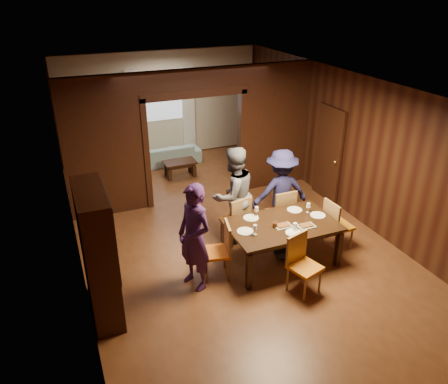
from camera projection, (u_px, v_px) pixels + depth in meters
name	position (u px, v px, depth m)	size (l,w,h in m)	color
floor	(223.00, 230.00, 8.72)	(9.00, 9.00, 0.00)	#522C17
ceiling	(223.00, 84.00, 7.45)	(5.50, 9.00, 0.02)	silver
room_walls	(191.00, 131.00, 9.63)	(5.52, 9.01, 2.90)	black
person_purple	(194.00, 238.00, 6.77)	(0.65, 0.43, 1.78)	#3B1B51
person_grey	(233.00, 195.00, 8.03)	(0.90, 0.70, 1.86)	#5A5960
person_navy	(281.00, 192.00, 8.35)	(1.09, 0.63, 1.69)	#19183D
sofa	(167.00, 154.00, 11.78)	(1.78, 0.70, 0.52)	#93BBC0
serving_bowl	(286.00, 218.00, 7.51)	(0.33, 0.33, 0.08)	black
dining_table	(281.00, 243.00, 7.59)	(1.86, 1.16, 0.76)	black
coffee_table	(180.00, 169.00, 11.04)	(0.80, 0.50, 0.40)	black
chair_left	(216.00, 251.00, 7.18)	(0.44, 0.44, 0.97)	orange
chair_right	(339.00, 224.00, 7.96)	(0.44, 0.44, 0.97)	#C97612
chair_far_l	(235.00, 219.00, 8.13)	(0.44, 0.44, 0.97)	orange
chair_far_r	(280.00, 211.00, 8.41)	(0.44, 0.44, 0.97)	#CB5213
chair_near	(305.00, 266.00, 6.80)	(0.44, 0.44, 0.97)	orange
hutch	(98.00, 254.00, 6.17)	(0.40, 1.20, 2.00)	black
door_right	(328.00, 154.00, 9.60)	(0.06, 0.90, 2.10)	black
window_far	(161.00, 96.00, 11.67)	(1.20, 0.03, 1.30)	silver
curtain_left	(135.00, 116.00, 11.58)	(0.35, 0.06, 2.40)	white
curtain_right	(188.00, 110.00, 12.09)	(0.35, 0.06, 2.40)	white
plate_left	(245.00, 231.00, 7.19)	(0.27, 0.27, 0.01)	silver
plate_far_l	(251.00, 218.00, 7.60)	(0.27, 0.27, 0.01)	silver
plate_far_r	(295.00, 210.00, 7.86)	(0.27, 0.27, 0.01)	silver
plate_right	(318.00, 215.00, 7.68)	(0.27, 0.27, 0.01)	silver
plate_near	(294.00, 233.00, 7.15)	(0.27, 0.27, 0.01)	silver
platter_a	(283.00, 226.00, 7.33)	(0.30, 0.20, 0.04)	gray
platter_b	(306.00, 226.00, 7.33)	(0.30, 0.20, 0.04)	gray
wineglass_left	(255.00, 230.00, 7.07)	(0.08, 0.08, 0.18)	silver
wineglass_far	(257.00, 211.00, 7.63)	(0.08, 0.08, 0.18)	white
wineglass_right	(308.00, 208.00, 7.76)	(0.08, 0.08, 0.18)	white
tumbler	(295.00, 227.00, 7.19)	(0.07, 0.07, 0.14)	white
condiment_jar	(275.00, 224.00, 7.29)	(0.08, 0.08, 0.11)	#4C2811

